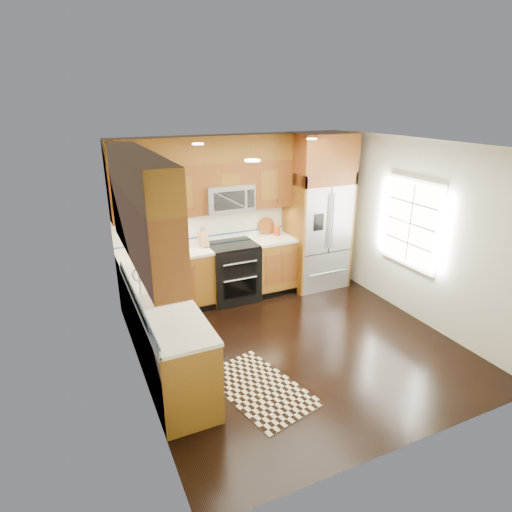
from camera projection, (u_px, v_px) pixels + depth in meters
name	position (u px, v px, depth m)	size (l,w,h in m)	color
ground	(296.00, 344.00, 5.75)	(4.00, 4.00, 0.00)	black
wall_back	(238.00, 216.00, 7.00)	(4.00, 0.02, 2.60)	silver
wall_left	(136.00, 280.00, 4.52)	(0.02, 4.00, 2.60)	silver
wall_right	(422.00, 233.00, 6.08)	(0.02, 4.00, 2.60)	silver
window	(411.00, 223.00, 6.21)	(0.04, 1.10, 1.30)	white
base_cabinets	(187.00, 304.00, 5.88)	(2.85, 3.00, 0.90)	#92601C
countertop	(193.00, 268.00, 5.87)	(2.86, 3.01, 0.04)	white
upper_cabinets	(182.00, 187.00, 5.52)	(2.85, 3.00, 1.15)	brown
range	(233.00, 272.00, 6.91)	(0.76, 0.67, 0.95)	black
microwave	(228.00, 198.00, 6.61)	(0.76, 0.40, 0.42)	#B2B2B7
refrigerator	(318.00, 212.00, 7.20)	(0.98, 0.75, 2.60)	#B2B2B7
sink_faucet	(158.00, 294.00, 4.92)	(0.54, 0.44, 0.37)	#B2B2B7
rug	(259.00, 388.00, 4.87)	(0.78, 1.31, 0.01)	black
knife_block	(203.00, 239.00, 6.61)	(0.13, 0.17, 0.31)	tan
utensil_crock	(277.00, 229.00, 7.16)	(0.13, 0.13, 0.32)	#B23B16
cutting_board	(266.00, 233.00, 7.26)	(0.29, 0.29, 0.02)	brown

